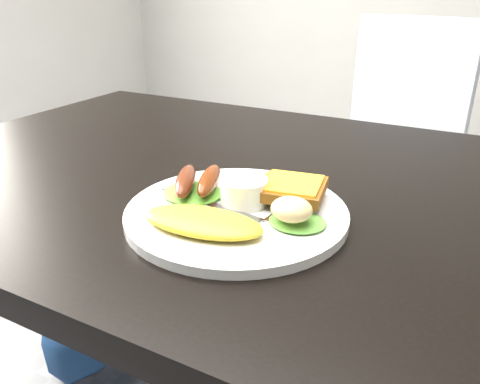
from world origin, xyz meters
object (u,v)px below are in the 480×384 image
object	(u,v)px
dining_table	(239,182)
plate	(236,213)
person	(232,123)
dining_chair	(389,175)

from	to	relation	value
dining_table	plate	size ratio (longest dim) A/B	4.13
person	dining_chair	bearing A→B (deg)	-120.76
dining_chair	person	xyz separation A→B (m)	(-0.43, -0.30, 0.20)
dining_table	person	bearing A→B (deg)	119.67
dining_table	plate	xyz separation A→B (m)	(0.08, -0.15, 0.03)
plate	person	bearing A→B (deg)	119.11
person	plate	bearing A→B (deg)	143.13
dining_table	dining_chair	bearing A→B (deg)	83.20
dining_chair	person	world-z (taller)	person
dining_table	plate	world-z (taller)	plate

